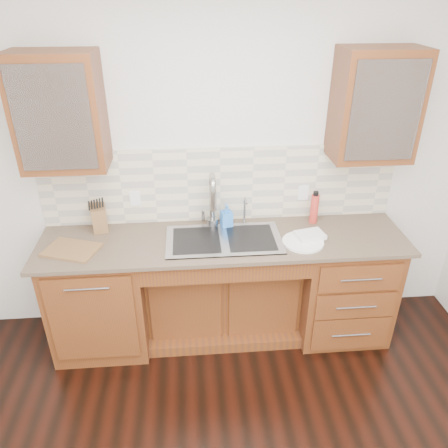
{
  "coord_description": "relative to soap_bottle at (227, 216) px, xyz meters",
  "views": [
    {
      "loc": [
        -0.23,
        -1.31,
        2.56
      ],
      "look_at": [
        0.0,
        1.4,
        1.05
      ],
      "focal_mm": 35.0,
      "sensor_mm": 36.0,
      "label": 1
    }
  ],
  "objects": [
    {
      "name": "wall_back",
      "position": [
        -0.04,
        0.19,
        0.35
      ],
      "size": [
        4.0,
        0.1,
        2.7
      ],
      "primitive_type": "cube",
      "color": "silver",
      "rests_on": "ground"
    },
    {
      "name": "base_cabinet_left",
      "position": [
        -0.99,
        -0.17,
        -0.56
      ],
      "size": [
        0.7,
        0.62,
        0.88
      ],
      "primitive_type": "cube",
      "color": "#593014",
      "rests_on": "ground"
    },
    {
      "name": "base_cabinet_center",
      "position": [
        -0.04,
        -0.08,
        -0.65
      ],
      "size": [
        1.2,
        0.44,
        0.7
      ],
      "primitive_type": "cube",
      "color": "#593014",
      "rests_on": "ground"
    },
    {
      "name": "base_cabinet_right",
      "position": [
        0.91,
        -0.17,
        -0.56
      ],
      "size": [
        0.7,
        0.62,
        0.88
      ],
      "primitive_type": "cube",
      "color": "#593014",
      "rests_on": "ground"
    },
    {
      "name": "countertop",
      "position": [
        -0.04,
        -0.19,
        -0.11
      ],
      "size": [
        2.7,
        0.65,
        0.03
      ],
      "primitive_type": "cube",
      "color": "#84705B",
      "rests_on": "base_cabinet_left"
    },
    {
      "name": "backsplash",
      "position": [
        -0.04,
        0.12,
        0.2
      ],
      "size": [
        2.7,
        0.02,
        0.59
      ],
      "primitive_type": "cube",
      "color": "beige",
      "rests_on": "wall_back"
    },
    {
      "name": "sink",
      "position": [
        -0.04,
        -0.2,
        -0.18
      ],
      "size": [
        0.84,
        0.46,
        0.19
      ],
      "primitive_type": "cube",
      "color": "#9E9EA5",
      "rests_on": "countertop"
    },
    {
      "name": "faucet",
      "position": [
        -0.11,
        0.03,
        0.11
      ],
      "size": [
        0.04,
        0.04,
        0.4
      ],
      "primitive_type": "cylinder",
      "color": "#999993",
      "rests_on": "countertop"
    },
    {
      "name": "filter_tap",
      "position": [
        0.14,
        0.04,
        0.03
      ],
      "size": [
        0.02,
        0.02,
        0.24
      ],
      "primitive_type": "cylinder",
      "color": "#999993",
      "rests_on": "countertop"
    },
    {
      "name": "upper_cabinet_left",
      "position": [
        -1.09,
        -0.03,
        0.82
      ],
      "size": [
        0.55,
        0.34,
        0.75
      ],
      "primitive_type": "cube",
      "color": "#593014",
      "rests_on": "wall_back"
    },
    {
      "name": "upper_cabinet_right",
      "position": [
        1.01,
        -0.03,
        0.82
      ],
      "size": [
        0.55,
        0.34,
        0.75
      ],
      "primitive_type": "cube",
      "color": "#593014",
      "rests_on": "wall_back"
    },
    {
      "name": "outlet_left",
      "position": [
        -0.69,
        0.11,
        0.12
      ],
      "size": [
        0.08,
        0.01,
        0.12
      ],
      "primitive_type": "cube",
      "color": "white",
      "rests_on": "backsplash"
    },
    {
      "name": "outlet_right",
      "position": [
        0.61,
        0.11,
        0.12
      ],
      "size": [
        0.08,
        0.01,
        0.12
      ],
      "primitive_type": "cube",
      "color": "white",
      "rests_on": "backsplash"
    },
    {
      "name": "soap_bottle",
      "position": [
        0.0,
        0.0,
        0.0
      ],
      "size": [
        0.1,
        0.1,
        0.19
      ],
      "primitive_type": "imported",
      "rotation": [
        0.0,
        0.0,
        0.2
      ],
      "color": "#3382E4",
      "rests_on": "countertop"
    },
    {
      "name": "water_bottle",
      "position": [
        0.68,
        0.01,
        0.02
      ],
      "size": [
        0.08,
        0.08,
        0.23
      ],
      "primitive_type": "cylinder",
      "rotation": [
        0.0,
        0.0,
        -0.41
      ],
      "color": "red",
      "rests_on": "countertop"
    },
    {
      "name": "plate",
      "position": [
        0.53,
        -0.29,
        -0.08
      ],
      "size": [
        0.35,
        0.35,
        0.02
      ],
      "primitive_type": "cylinder",
      "rotation": [
        0.0,
        0.0,
        0.17
      ],
      "color": "white",
      "rests_on": "countertop"
    },
    {
      "name": "dish_towel",
      "position": [
        0.59,
        -0.24,
        -0.06
      ],
      "size": [
        0.23,
        0.19,
        0.03
      ],
      "primitive_type": "cube",
      "rotation": [
        0.0,
        0.0,
        0.21
      ],
      "color": "white",
      "rests_on": "plate"
    },
    {
      "name": "knife_block",
      "position": [
        -0.96,
        0.04,
        0.0
      ],
      "size": [
        0.14,
        0.19,
        0.19
      ],
      "primitive_type": "cube",
      "rotation": [
        0.0,
        0.0,
        0.22
      ],
      "color": "brown",
      "rests_on": "countertop"
    },
    {
      "name": "cutting_board",
      "position": [
        -1.11,
        -0.26,
        -0.08
      ],
      "size": [
        0.42,
        0.36,
        0.02
      ],
      "primitive_type": "cube",
      "rotation": [
        0.0,
        0.0,
        -0.34
      ],
      "color": "brown",
      "rests_on": "countertop"
    },
    {
      "name": "cup_left_a",
      "position": [
        -1.13,
        -0.03,
        0.77
      ],
      "size": [
        0.14,
        0.14,
        0.09
      ],
      "primitive_type": "imported",
      "rotation": [
        0.0,
        0.0,
        -0.25
      ],
      "color": "white",
      "rests_on": "upper_cabinet_left"
    },
    {
      "name": "cup_left_b",
      "position": [
        -1.03,
        -0.03,
        0.77
      ],
      "size": [
        0.11,
        0.11,
        0.1
      ],
      "primitive_type": "imported",
      "rotation": [
        0.0,
        0.0,
        0.05
      ],
      "color": "silver",
      "rests_on": "upper_cabinet_left"
    },
    {
      "name": "cup_right_a",
      "position": [
        0.87,
        -0.03,
        0.77
      ],
      "size": [
        0.17,
        0.17,
        0.1
      ],
      "primitive_type": "imported",
      "rotation": [
        0.0,
        0.0,
        -0.43
      ],
      "color": "white",
      "rests_on": "upper_cabinet_right"
    },
    {
      "name": "cup_right_b",
      "position": [
        1.07,
        -0.03,
        0.77
      ],
      "size": [
        0.12,
        0.12,
        0.1
      ],
      "primitive_type": "imported",
      "rotation": [
        0.0,
        0.0,
        -0.12
      ],
      "color": "white",
      "rests_on": "upper_cabinet_right"
    }
  ]
}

